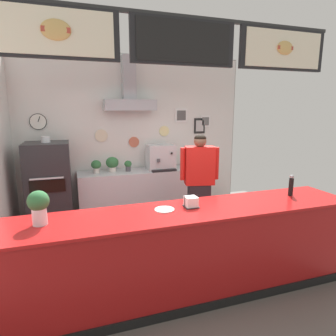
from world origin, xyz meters
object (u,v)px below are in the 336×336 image
Objects in this scene: basil_vase at (39,207)px; napkin_holder at (191,202)px; potted_sage at (96,166)px; condiment_plate at (164,210)px; shop_worker at (199,184)px; potted_oregano at (128,165)px; potted_thyme at (187,163)px; potted_rosemary at (112,163)px; espresso_machine at (161,157)px; pizza_oven at (50,188)px; pepper_grinder at (291,185)px.

basil_vase is 1.55m from napkin_holder.
condiment_plate is (0.51, -2.50, -0.05)m from potted_sage.
shop_worker is 7.04× the size of potted_sage.
potted_thyme is at bearing 0.05° from potted_oregano.
potted_oregano is 2.81m from basil_vase.
potted_oregano is at bearing -42.47° from shop_worker.
espresso_machine is at bearing -3.53° from potted_rosemary.
espresso_machine is at bearing 73.96° from condiment_plate.
potted_thyme is at bearing 68.65° from napkin_holder.
potted_sage is 0.73× the size of basil_vase.
potted_rosemary is at bearing 14.04° from pizza_oven.
basil_vase is at bearing -135.29° from potted_thyme.
condiment_plate is at bearing -91.65° from potted_oregano.
napkin_holder is (0.82, -2.49, -0.00)m from potted_sage.
espresso_machine is 1.22m from potted_sage.
potted_rosemary is at bearing -35.63° from shop_worker.
potted_thyme is 2.50m from pepper_grinder.
potted_thyme is at bearing -91.62° from shop_worker.
potted_oregano is (0.29, -0.04, -0.04)m from potted_rosemary.
pizza_oven is at bearing 125.83° from napkin_holder.
potted_thyme is 0.61× the size of pepper_grinder.
potted_rosemary is 3.14m from pepper_grinder.
potted_rosemary is 1.39× the size of potted_oregano.
espresso_machine reaches higher than potted_rosemary.
basil_vase is 2.04× the size of napkin_holder.
pepper_grinder is at bearing 0.55° from condiment_plate.
pepper_grinder is at bearing -56.93° from potted_oregano.
potted_oregano is 1.26× the size of napkin_holder.
basil_vase reaches higher than potted_rosemary.
pizza_oven is 7.68× the size of condiment_plate.
shop_worker reaches higher than espresso_machine.
basil_vase reaches higher than potted_sage.
shop_worker reaches higher than condiment_plate.
condiment_plate is (-0.07, -2.48, -0.03)m from potted_oregano.
basil_vase is at bearing -179.48° from napkin_holder.
shop_worker is 8.29× the size of potted_oregano.
potted_thyme is (0.32, 1.27, 0.10)m from shop_worker.
potted_thyme is at bearing 5.10° from pizza_oven.
pepper_grinder is at bearing -52.97° from potted_rosemary.
condiment_plate is at bearing -78.43° from potted_sage.
potted_sage is 1.18× the size of potted_oregano.
espresso_machine reaches higher than potted_sage.
potted_oregano is (-0.89, 1.27, 0.13)m from shop_worker.
potted_sage is 2.62m from napkin_holder.
basil_vase is at bearing -106.10° from potted_sage.
napkin_holder is (0.24, -2.47, 0.02)m from potted_oregano.
potted_thyme is 1.01× the size of napkin_holder.
basil_vase reaches higher than condiment_plate.
potted_oregano is 0.62× the size of basil_vase.
pepper_grinder is (0.71, -1.20, 0.23)m from shop_worker.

